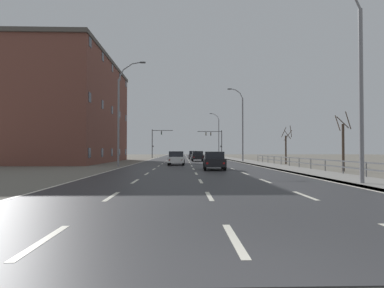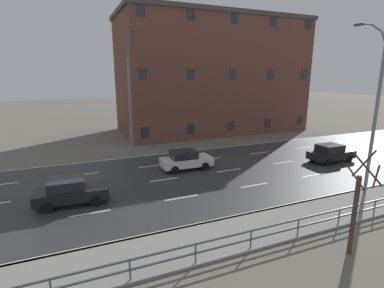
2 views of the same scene
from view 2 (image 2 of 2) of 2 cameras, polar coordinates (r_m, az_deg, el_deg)
The scene contains 9 objects.
ground_plane at distance 32.42m, azimuth 28.55°, elevation -1.69°, with size 160.00×160.00×0.12m.
guardrail at distance 11.64m, azimuth -25.95°, elevation -23.64°, with size 0.07×36.63×1.00m.
street_lamp_midground at distance 20.69m, azimuth 31.99°, elevation 5.05°, with size 2.26×0.24×10.55m.
street_lamp_left_bank at distance 27.25m, azimuth -12.02°, elevation 8.56°, with size 2.87×0.24×10.92m.
car_far_left at distance 23.49m, azimuth -1.22°, elevation -3.08°, with size 1.91×4.14×1.57m.
car_far_right at distance 28.24m, azimuth 25.49°, elevation -1.58°, with size 1.87×4.12×1.57m.
car_mid_centre at distance 18.74m, azimuth -22.62°, elevation -8.52°, with size 1.99×4.18×1.57m.
brick_building at distance 40.39m, azimuth 3.81°, elevation 13.26°, with size 11.47×24.36×14.76m.
bare_tree_mid at distance 14.04m, azimuth 29.42°, elevation -10.91°, with size 1.34×1.74×4.67m.
Camera 2 is at (19.26, 23.03, 7.47)m, focal length 27.28 mm.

